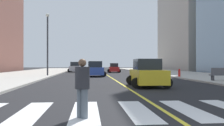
# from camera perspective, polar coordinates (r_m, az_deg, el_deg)

# --- Properties ---
(crosswalk_paint) EXTENTS (13.50, 4.00, 0.01)m
(crosswalk_paint) POSITION_cam_1_polar(r_m,az_deg,el_deg) (8.81, 11.84, -10.77)
(crosswalk_paint) COLOR silver
(crosswalk_paint) RESTS_ON ground
(lane_divider_paint) EXTENTS (0.16, 80.00, 0.01)m
(lane_divider_paint) POSITION_cam_1_polar(r_m,az_deg,el_deg) (44.38, -2.07, -2.30)
(lane_divider_paint) COLOR yellow
(lane_divider_paint) RESTS_ON ground
(parking_garage_concrete) EXTENTS (18.00, 24.00, 28.75)m
(parking_garage_concrete) POSITION_cam_1_polar(r_m,az_deg,el_deg) (71.32, 20.54, 10.10)
(parking_garage_concrete) COLOR #B2ADA3
(parking_garage_concrete) RESTS_ON ground
(car_yellow_nearest) EXTENTS (2.85, 4.48, 1.98)m
(car_yellow_nearest) POSITION_cam_1_polar(r_m,az_deg,el_deg) (17.58, 8.36, -2.47)
(car_yellow_nearest) COLOR gold
(car_yellow_nearest) RESTS_ON ground
(car_red_second) EXTENTS (2.55, 3.99, 1.75)m
(car_red_second) POSITION_cam_1_polar(r_m,az_deg,el_deg) (45.37, 0.45, -1.22)
(car_red_second) COLOR red
(car_red_second) RESTS_ON ground
(car_silver_third) EXTENTS (2.89, 4.56, 2.02)m
(car_silver_third) POSITION_cam_1_polar(r_m,az_deg,el_deg) (48.69, -8.65, -1.01)
(car_silver_third) COLOR #B7B7BC
(car_silver_third) RESTS_ON ground
(car_blue_fourth) EXTENTS (2.84, 4.45, 1.96)m
(car_blue_fourth) POSITION_cam_1_polar(r_m,az_deg,el_deg) (31.08, -4.08, -1.51)
(car_blue_fourth) COLOR #2D479E
(car_blue_fourth) RESTS_ON ground
(car_black_fifth) EXTENTS (2.88, 4.57, 2.03)m
(car_black_fifth) POSITION_cam_1_polar(r_m,az_deg,el_deg) (59.76, -8.20, -0.85)
(car_black_fifth) COLOR black
(car_black_fifth) RESTS_ON ground
(park_bench) EXTENTS (1.83, 0.67, 1.12)m
(park_bench) POSITION_cam_1_polar(r_m,az_deg,el_deg) (23.44, 24.24, -2.47)
(park_bench) COLOR #47474C
(park_bench) RESTS_ON sidewalk_kerb_east
(pedestrian_crossing) EXTENTS (0.44, 0.44, 1.78)m
(pedestrian_crossing) POSITION_cam_1_polar(r_m,az_deg,el_deg) (7.27, -7.01, -5.28)
(pedestrian_crossing) COLOR slate
(pedestrian_crossing) RESTS_ON ground
(fire_hydrant) EXTENTS (0.26, 0.26, 0.89)m
(fire_hydrant) POSITION_cam_1_polar(r_m,az_deg,el_deg) (29.11, 15.60, -2.25)
(fire_hydrant) COLOR red
(fire_hydrant) RESTS_ON sidewalk_kerb_east
(street_lamp) EXTENTS (0.44, 0.44, 7.96)m
(street_lamp) POSITION_cam_1_polar(r_m,az_deg,el_deg) (32.22, -14.98, 5.48)
(street_lamp) COLOR #38383D
(street_lamp) RESTS_ON sidewalk_kerb_west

